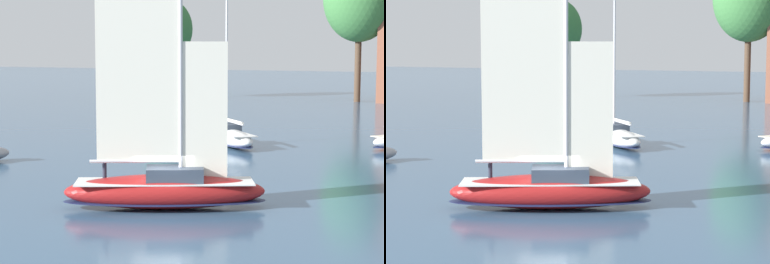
{
  "view_description": "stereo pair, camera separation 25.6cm",
  "coord_description": "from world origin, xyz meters",
  "views": [
    {
      "loc": [
        15.96,
        -30.73,
        7.56
      ],
      "look_at": [
        0.0,
        3.0,
        3.31
      ],
      "focal_mm": 70.0,
      "sensor_mm": 36.0,
      "label": 1
    },
    {
      "loc": [
        16.19,
        -30.62,
        7.56
      ],
      "look_at": [
        0.0,
        3.0,
        3.31
      ],
      "focal_mm": 70.0,
      "sensor_mm": 36.0,
      "label": 2
    }
  ],
  "objects": [
    {
      "name": "ground_plane",
      "position": [
        0.0,
        0.0,
        0.0
      ],
      "size": [
        400.0,
        400.0,
        0.0
      ],
      "primitive_type": "plane",
      "color": "#385675"
    },
    {
      "name": "sailboat_moored_mid_channel",
      "position": [
        -5.84,
        21.98,
        0.75
      ],
      "size": [
        7.16,
        7.44,
        11.09
      ],
      "color": "white",
      "rests_on": "ground"
    },
    {
      "name": "tree_shore_right",
      "position": [
        -34.58,
        68.07,
        10.17
      ],
      "size": [
        7.06,
        7.06,
        14.52
      ],
      "color": "brown",
      "rests_on": "ground"
    },
    {
      "name": "sailboat_main",
      "position": [
        0.01,
        0.01,
        1.05
      ],
      "size": [
        9.73,
        6.73,
        13.14
      ],
      "color": "maroon",
      "rests_on": "ground"
    }
  ]
}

